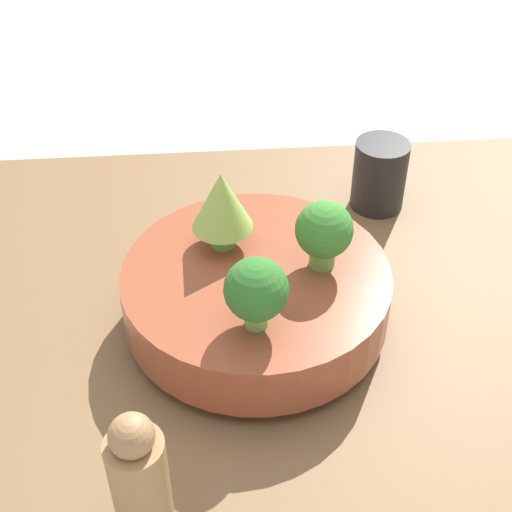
{
  "coord_description": "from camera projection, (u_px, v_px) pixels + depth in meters",
  "views": [
    {
      "loc": [
        0.03,
        0.58,
        0.59
      ],
      "look_at": [
        -0.02,
        0.04,
        0.13
      ],
      "focal_mm": 50.0,
      "sensor_mm": 36.0,
      "label": 1
    }
  ],
  "objects": [
    {
      "name": "romanesco_piece_near",
      "position": [
        222.0,
        203.0,
        0.72
      ],
      "size": [
        0.06,
        0.06,
        0.09
      ],
      "color": "#6BA34C",
      "rests_on": "bowl"
    },
    {
      "name": "cup",
      "position": [
        379.0,
        175.0,
        0.91
      ],
      "size": [
        0.07,
        0.07,
        0.09
      ],
      "color": "black",
      "rests_on": "table"
    },
    {
      "name": "broccoli_floret_left",
      "position": [
        324.0,
        232.0,
        0.7
      ],
      "size": [
        0.06,
        0.06,
        0.07
      ],
      "color": "#6BA34C",
      "rests_on": "bowl"
    },
    {
      "name": "pepper_mill",
      "position": [
        140.0,
        482.0,
        0.54
      ],
      "size": [
        0.05,
        0.05,
        0.14
      ],
      "color": "#997047",
      "rests_on": "table"
    },
    {
      "name": "bowl",
      "position": [
        256.0,
        294.0,
        0.74
      ],
      "size": [
        0.28,
        0.28,
        0.07
      ],
      "color": "brown",
      "rests_on": "table"
    },
    {
      "name": "ground_plane",
      "position": [
        238.0,
        324.0,
        0.82
      ],
      "size": [
        6.0,
        6.0,
        0.0
      ],
      "primitive_type": "plane",
      "color": "#ADA89E"
    },
    {
      "name": "table",
      "position": [
        237.0,
        312.0,
        0.81
      ],
      "size": [
        1.19,
        0.64,
        0.04
      ],
      "color": "brown",
      "rests_on": "ground_plane"
    },
    {
      "name": "broccoli_floret_back",
      "position": [
        256.0,
        291.0,
        0.64
      ],
      "size": [
        0.06,
        0.06,
        0.07
      ],
      "color": "#7AB256",
      "rests_on": "bowl"
    }
  ]
}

